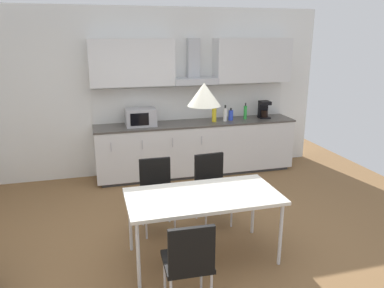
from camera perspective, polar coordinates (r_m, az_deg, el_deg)
name	(u,v)px	position (r m, az deg, el deg)	size (l,w,h in m)	color
ground_plane	(185,249)	(4.38, -1.15, -15.64)	(7.62, 7.73, 0.02)	brown
wall_back	(146,93)	(6.37, -7.06, 7.73)	(6.10, 0.10, 2.75)	white
kitchen_counter	(196,148)	(6.40, 0.67, -0.55)	(3.39, 0.62, 0.90)	#333333
backsplash_tile	(192,103)	(6.50, 0.00, 6.32)	(3.37, 0.02, 0.57)	silver
upper_wall_cabinets	(195,62)	(6.26, 0.39, 12.39)	(3.37, 0.40, 0.73)	silver
microwave	(141,117)	(6.07, -7.83, 4.09)	(0.48, 0.35, 0.28)	#ADADB2
coffee_maker	(264,109)	(6.72, 10.88, 5.20)	(0.18, 0.19, 0.30)	black
bottle_yellow	(214,114)	(6.30, 3.40, 4.55)	(0.08, 0.08, 0.30)	yellow
bottle_blue	(231,115)	(6.45, 5.93, 4.42)	(0.08, 0.08, 0.21)	blue
bottle_green	(245,112)	(6.56, 8.12, 4.82)	(0.06, 0.06, 0.28)	green
bottle_white	(225,114)	(6.36, 5.07, 4.53)	(0.07, 0.07, 0.27)	white
dining_table	(203,199)	(3.90, 1.71, -8.33)	(1.57, 0.80, 0.73)	silver
chair_far_left	(157,187)	(4.58, -5.42, -6.58)	(0.41, 0.41, 0.87)	black
chair_far_right	(212,182)	(4.74, 3.00, -5.73)	(0.43, 0.43, 0.87)	black
chair_near_left	(189,259)	(3.23, -0.46, -17.05)	(0.42, 0.42, 0.87)	black
pendant_lamp	(204,94)	(3.59, 1.86, 7.56)	(0.32, 0.32, 0.22)	silver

